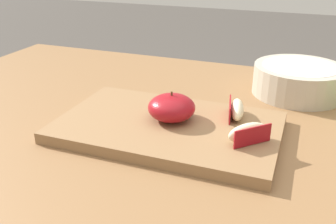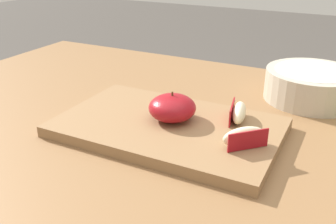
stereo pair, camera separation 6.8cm
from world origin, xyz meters
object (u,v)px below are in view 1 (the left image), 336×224
apple_half_skin_up (172,108)px  apple_wedge_back (248,133)px  ceramic_fruit_bowl (299,79)px  cutting_board (168,127)px  apple_wedge_near_knife (236,109)px

apple_half_skin_up → apple_wedge_back: 0.15m
ceramic_fruit_bowl → apple_wedge_back: bearing=-101.1°
ceramic_fruit_bowl → apple_half_skin_up: bearing=-127.2°
ceramic_fruit_bowl → cutting_board: bearing=-126.2°
cutting_board → apple_half_skin_up: 0.04m
cutting_board → ceramic_fruit_bowl: bearing=53.8°
cutting_board → apple_wedge_back: size_ratio=5.72×
apple_wedge_back → ceramic_fruit_bowl: 0.31m
apple_half_skin_up → apple_wedge_back: bearing=-13.9°
apple_wedge_back → apple_wedge_near_knife: bearing=113.0°
cutting_board → ceramic_fruit_bowl: 0.35m
cutting_board → apple_half_skin_up: (0.00, 0.01, 0.03)m
cutting_board → ceramic_fruit_bowl: size_ratio=1.97×
apple_wedge_near_knife → cutting_board: bearing=-150.2°
apple_half_skin_up → apple_wedge_back: (0.15, -0.04, -0.01)m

